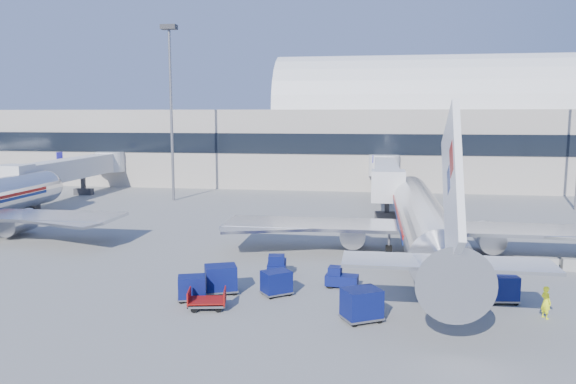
% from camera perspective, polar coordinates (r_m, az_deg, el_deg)
% --- Properties ---
extents(ground, '(260.00, 260.00, 0.00)m').
position_cam_1_polar(ground, '(42.28, 0.14, -7.58)').
color(ground, gray).
rests_on(ground, ground).
extents(terminal, '(170.00, 28.15, 21.00)m').
position_cam_1_polar(terminal, '(98.32, -2.88, 5.68)').
color(terminal, '#B2AA9E').
rests_on(terminal, ground).
extents(airliner_main, '(32.00, 37.26, 12.07)m').
position_cam_1_polar(airliner_main, '(45.75, 13.50, -2.85)').
color(airliner_main, silver).
rests_on(airliner_main, ground).
extents(jetbridge_near, '(4.40, 27.50, 6.25)m').
position_cam_1_polar(jetbridge_near, '(71.51, 9.87, 1.87)').
color(jetbridge_near, silver).
rests_on(jetbridge_near, ground).
extents(jetbridge_mid, '(4.40, 27.50, 6.25)m').
position_cam_1_polar(jetbridge_mid, '(82.14, -20.89, 2.23)').
color(jetbridge_mid, silver).
rests_on(jetbridge_mid, ground).
extents(mast_west, '(2.00, 1.20, 22.60)m').
position_cam_1_polar(mast_west, '(75.06, -11.84, 10.40)').
color(mast_west, slate).
rests_on(mast_west, ground).
extents(barrier_near, '(3.00, 0.55, 0.90)m').
position_cam_1_polar(barrier_near, '(45.27, 23.87, -6.64)').
color(barrier_near, '#9E9E96').
rests_on(barrier_near, ground).
extents(tug_lead, '(2.21, 1.27, 1.38)m').
position_cam_1_polar(tug_lead, '(37.39, 5.36, -8.70)').
color(tug_lead, '#0A1251').
rests_on(tug_lead, ground).
extents(tug_right, '(2.65, 1.73, 1.59)m').
position_cam_1_polar(tug_right, '(36.78, 17.40, -9.16)').
color(tug_right, '#0A1251').
rests_on(tug_right, ground).
extents(tug_left, '(1.56, 2.66, 1.65)m').
position_cam_1_polar(tug_left, '(39.61, -1.17, -7.53)').
color(tug_left, '#0A1251').
rests_on(tug_left, ground).
extents(cart_train_a, '(2.23, 2.15, 1.56)m').
position_cam_1_polar(cart_train_a, '(35.63, -1.18, -9.16)').
color(cart_train_a, '#0A1251').
rests_on(cart_train_a, ground).
extents(cart_train_b, '(2.48, 2.20, 1.80)m').
position_cam_1_polar(cart_train_b, '(36.22, -6.83, -8.72)').
color(cart_train_b, '#0A1251').
rests_on(cart_train_b, ground).
extents(cart_train_c, '(2.05, 1.79, 1.52)m').
position_cam_1_polar(cart_train_c, '(35.17, -9.74, -9.54)').
color(cart_train_c, '#0A1251').
rests_on(cart_train_c, ground).
extents(cart_solo_near, '(2.58, 2.40, 1.83)m').
position_cam_1_polar(cart_solo_near, '(31.58, 7.49, -11.22)').
color(cart_solo_near, '#0A1251').
rests_on(cart_solo_near, ground).
extents(cart_solo_far, '(2.08, 1.68, 1.70)m').
position_cam_1_polar(cart_solo_far, '(36.69, 20.83, -9.06)').
color(cart_solo_far, '#0A1251').
rests_on(cart_solo_far, ground).
extents(cart_open_red, '(2.43, 1.93, 0.58)m').
position_cam_1_polar(cart_open_red, '(33.65, -8.18, -11.02)').
color(cart_open_red, slate).
rests_on(cart_open_red, ground).
extents(ramp_worker, '(0.69, 0.80, 1.84)m').
position_cam_1_polar(ramp_worker, '(34.86, 24.73, -10.14)').
color(ramp_worker, '#DFF319').
rests_on(ramp_worker, ground).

